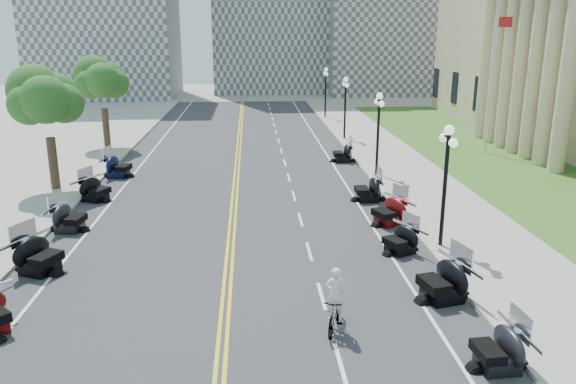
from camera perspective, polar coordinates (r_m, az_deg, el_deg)
name	(u,v)px	position (r m, az deg, el deg)	size (l,w,h in m)	color
ground	(226,299)	(19.10, -6.31, -10.77)	(160.00, 160.00, 0.00)	gray
road	(234,208)	(28.38, -5.54, -1.65)	(16.00, 90.00, 0.01)	#333335
centerline_yellow_a	(231,208)	(28.38, -5.78, -1.64)	(0.12, 90.00, 0.00)	yellow
centerline_yellow_b	(236,208)	(28.38, -5.30, -1.63)	(0.12, 90.00, 0.00)	yellow
edge_line_north	(359,206)	(28.89, 7.25, -1.37)	(0.12, 90.00, 0.00)	white
edge_line_south	(104,211)	(29.29, -18.16, -1.82)	(0.12, 90.00, 0.00)	white
lane_dash_5	(340,363)	(15.77, 5.34, -16.95)	(0.12, 2.00, 0.00)	white
lane_dash_6	(322,296)	(19.21, 3.43, -10.49)	(0.12, 2.00, 0.00)	white
lane_dash_7	(309,251)	(22.83, 2.17, -6.03)	(0.12, 2.00, 0.00)	white
lane_dash_8	(300,219)	(26.56, 1.27, -2.81)	(0.12, 2.00, 0.00)	white
lane_dash_9	(294,196)	(30.36, 0.60, -0.38)	(0.12, 2.00, 0.00)	white
lane_dash_10	(289,177)	(34.21, 0.08, 1.50)	(0.12, 2.00, 0.00)	white
lane_dash_11	(285,163)	(38.09, -0.34, 3.00)	(0.12, 2.00, 0.00)	white
lane_dash_12	(281,151)	(41.99, -0.68, 4.22)	(0.12, 2.00, 0.00)	white
lane_dash_13	(279,141)	(45.91, -0.96, 5.24)	(0.12, 2.00, 0.00)	white
lane_dash_14	(276,132)	(49.84, -1.20, 6.09)	(0.12, 2.00, 0.00)	white
lane_dash_15	(274,125)	(53.78, -1.41, 6.82)	(0.12, 2.00, 0.00)	white
lane_dash_16	(272,119)	(57.73, -1.59, 7.45)	(0.12, 2.00, 0.00)	white
lane_dash_17	(271,113)	(61.68, -1.74, 8.00)	(0.12, 2.00, 0.00)	white
lane_dash_18	(270,108)	(65.65, -1.88, 8.48)	(0.12, 2.00, 0.00)	white
lane_dash_19	(268,104)	(69.61, -2.00, 8.91)	(0.12, 2.00, 0.00)	white
sidewalk_north	(438,203)	(29.93, 14.98, -1.06)	(5.00, 90.00, 0.15)	#9E9991
sidewalk_south	(19,211)	(30.55, -25.64, -1.78)	(5.00, 90.00, 0.15)	#9E9991
lawn	(502,166)	(39.70, 20.94, 2.52)	(9.00, 60.00, 0.10)	#356023
distant_block_c	(397,14)	(84.75, 11.03, 17.34)	(20.00, 14.00, 22.00)	gray
street_lamp_2	(445,187)	(23.19, 15.63, 0.47)	(0.50, 1.20, 4.90)	black
street_lamp_3	(378,134)	(34.45, 9.12, 5.81)	(0.50, 1.20, 4.90)	black
street_lamp_4	(345,108)	(46.09, 5.81, 8.46)	(0.50, 1.20, 4.90)	black
street_lamp_5	(325,93)	(57.87, 3.83, 10.02)	(0.50, 1.20, 4.90)	black
flagpole	(492,84)	(42.77, 20.01, 10.25)	(1.10, 0.20, 10.00)	silver
tree_3	(46,105)	(33.13, -23.33, 8.08)	(4.80, 4.80, 9.20)	#235619
tree_4	(102,85)	(44.57, -18.35, 10.27)	(4.80, 4.80, 9.20)	#235619
motorcycle_n_4	(499,346)	(16.15, 20.63, -14.46)	(1.87, 1.87, 1.31)	black
motorcycle_n_5	(443,279)	(19.31, 15.49, -8.48)	(2.17, 2.17, 1.52)	black
motorcycle_n_6	(400,238)	(22.91, 11.35, -4.60)	(1.81, 1.81, 1.27)	black
motorcycle_n_7	(389,210)	(26.11, 10.26, -1.78)	(2.05, 2.05, 1.44)	#590A0C
motorcycle_n_8	(368,188)	(29.60, 8.15, 0.43)	(2.04, 2.04, 1.43)	black
motorcycle_n_10	(343,152)	(38.42, 5.58, 4.06)	(1.95, 1.95, 1.37)	black
motorcycle_s_6	(38,253)	(22.57, -24.04, -5.71)	(2.17, 2.17, 1.52)	black
motorcycle_s_7	(69,216)	(26.70, -21.40, -2.29)	(2.00, 2.00, 1.40)	black
motorcycle_s_8	(95,188)	(31.01, -19.02, 0.39)	(2.00, 2.00, 1.40)	black
motorcycle_s_9	(118,165)	(35.67, -16.90, 2.64)	(2.17, 2.17, 1.52)	black
bicycle	(335,313)	(17.03, 4.76, -12.13)	(0.52, 1.85, 1.11)	#A51414
cyclist_rider	(336,270)	(16.43, 4.87, -7.88)	(0.60, 0.40, 1.65)	white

